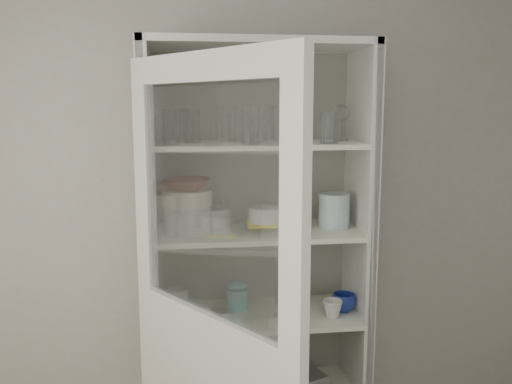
% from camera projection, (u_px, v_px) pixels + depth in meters
% --- Properties ---
extents(wall_back, '(3.60, 0.02, 2.60)m').
position_uv_depth(wall_back, '(210.00, 212.00, 2.68)').
color(wall_back, '#B1B1B1').
rests_on(wall_back, ground).
extents(pantry_cabinet, '(1.00, 0.45, 2.10)m').
position_uv_depth(pantry_cabinet, '(254.00, 291.00, 2.60)').
color(pantry_cabinet, beige).
rests_on(pantry_cabinet, floor).
extents(cupboard_door, '(0.55, 0.76, 2.00)m').
position_uv_depth(cupboard_door, '(211.00, 374.00, 1.94)').
color(cupboard_door, beige).
rests_on(cupboard_door, floor).
extents(tumbler_0, '(0.09, 0.09, 0.14)m').
position_uv_depth(tumbler_0, '(161.00, 128.00, 2.22)').
color(tumbler_0, silver).
rests_on(tumbler_0, shelf_glass).
extents(tumbler_1, '(0.09, 0.09, 0.15)m').
position_uv_depth(tumbler_1, '(170.00, 127.00, 2.25)').
color(tumbler_1, silver).
rests_on(tumbler_1, shelf_glass).
extents(tumbler_2, '(0.09, 0.09, 0.16)m').
position_uv_depth(tumbler_2, '(251.00, 126.00, 2.27)').
color(tumbler_2, silver).
rests_on(tumbler_2, shelf_glass).
extents(tumbler_3, '(0.07, 0.07, 0.13)m').
position_uv_depth(tumbler_3, '(296.00, 129.00, 2.29)').
color(tumbler_3, silver).
rests_on(tumbler_3, shelf_glass).
extents(tumbler_4, '(0.08, 0.08, 0.14)m').
position_uv_depth(tumbler_4, '(259.00, 127.00, 2.28)').
color(tumbler_4, silver).
rests_on(tumbler_4, shelf_glass).
extents(tumbler_5, '(0.09, 0.09, 0.14)m').
position_uv_depth(tumbler_5, '(328.00, 127.00, 2.33)').
color(tumbler_5, silver).
rests_on(tumbler_5, shelf_glass).
extents(tumbler_6, '(0.08, 0.08, 0.14)m').
position_uv_depth(tumbler_6, '(331.00, 128.00, 2.33)').
color(tumbler_6, silver).
rests_on(tumbler_6, shelf_glass).
extents(tumbler_7, '(0.07, 0.07, 0.13)m').
position_uv_depth(tumbler_7, '(163.00, 128.00, 2.33)').
color(tumbler_7, silver).
rests_on(tumbler_7, shelf_glass).
extents(tumbler_8, '(0.09, 0.09, 0.15)m').
position_uv_depth(tumbler_8, '(187.00, 126.00, 2.39)').
color(tumbler_8, silver).
rests_on(tumbler_8, shelf_glass).
extents(tumbler_9, '(0.09, 0.09, 0.15)m').
position_uv_depth(tumbler_9, '(192.00, 126.00, 2.37)').
color(tumbler_9, silver).
rests_on(tumbler_9, shelf_glass).
extents(tumbler_10, '(0.09, 0.09, 0.14)m').
position_uv_depth(tumbler_10, '(237.00, 126.00, 2.38)').
color(tumbler_10, silver).
rests_on(tumbler_10, shelf_glass).
extents(tumbler_11, '(0.10, 0.10, 0.15)m').
position_uv_depth(tumbler_11, '(280.00, 125.00, 2.42)').
color(tumbler_11, silver).
rests_on(tumbler_11, shelf_glass).
extents(goblet_0, '(0.07, 0.07, 0.16)m').
position_uv_depth(goblet_0, '(182.00, 123.00, 2.46)').
color(goblet_0, silver).
rests_on(goblet_0, shelf_glass).
extents(goblet_1, '(0.07, 0.07, 0.16)m').
position_uv_depth(goblet_1, '(235.00, 123.00, 2.51)').
color(goblet_1, silver).
rests_on(goblet_1, shelf_glass).
extents(goblet_2, '(0.08, 0.08, 0.18)m').
position_uv_depth(goblet_2, '(272.00, 121.00, 2.53)').
color(goblet_2, silver).
rests_on(goblet_2, shelf_glass).
extents(goblet_3, '(0.08, 0.08, 0.18)m').
position_uv_depth(goblet_3, '(341.00, 121.00, 2.52)').
color(goblet_3, silver).
rests_on(goblet_3, shelf_glass).
extents(plate_stack_front, '(0.21, 0.21, 0.13)m').
position_uv_depth(plate_stack_front, '(188.00, 219.00, 2.41)').
color(plate_stack_front, silver).
rests_on(plate_stack_front, shelf_plates).
extents(plate_stack_back, '(0.19, 0.19, 0.08)m').
position_uv_depth(plate_stack_back, '(211.00, 216.00, 2.57)').
color(plate_stack_back, silver).
rests_on(plate_stack_back, shelf_plates).
extents(cream_bowl, '(0.23, 0.23, 0.07)m').
position_uv_depth(cream_bowl, '(187.00, 197.00, 2.40)').
color(cream_bowl, '#F7E3C5').
rests_on(cream_bowl, plate_stack_front).
extents(terracotta_bowl, '(0.25, 0.25, 0.05)m').
position_uv_depth(terracotta_bowl, '(187.00, 184.00, 2.39)').
color(terracotta_bowl, brown).
rests_on(terracotta_bowl, cream_bowl).
extents(glass_platter, '(0.44, 0.44, 0.02)m').
position_uv_depth(glass_platter, '(266.00, 226.00, 2.50)').
color(glass_platter, silver).
rests_on(glass_platter, shelf_plates).
extents(yellow_trivet, '(0.18, 0.18, 0.01)m').
position_uv_depth(yellow_trivet, '(266.00, 223.00, 2.50)').
color(yellow_trivet, yellow).
rests_on(yellow_trivet, glass_platter).
extents(white_ramekin, '(0.19, 0.19, 0.07)m').
position_uv_depth(white_ramekin, '(266.00, 214.00, 2.49)').
color(white_ramekin, silver).
rests_on(white_ramekin, yellow_trivet).
extents(grey_bowl_stack, '(0.14, 0.14, 0.16)m').
position_uv_depth(grey_bowl_stack, '(334.00, 210.00, 2.51)').
color(grey_bowl_stack, '#B0C2C2').
rests_on(grey_bowl_stack, shelf_plates).
extents(mug_blue, '(0.13, 0.13, 0.09)m').
position_uv_depth(mug_blue, '(343.00, 303.00, 2.55)').
color(mug_blue, navy).
rests_on(mug_blue, shelf_mugs).
extents(mug_teal, '(0.13, 0.13, 0.11)m').
position_uv_depth(mug_teal, '(295.00, 296.00, 2.62)').
color(mug_teal, '#147073').
rests_on(mug_teal, shelf_mugs).
extents(mug_white, '(0.11, 0.11, 0.08)m').
position_uv_depth(mug_white, '(332.00, 309.00, 2.47)').
color(mug_white, silver).
rests_on(mug_white, shelf_mugs).
extents(teal_jar, '(0.10, 0.10, 0.12)m').
position_uv_depth(teal_jar, '(237.00, 297.00, 2.59)').
color(teal_jar, '#147073').
rests_on(teal_jar, shelf_mugs).
extents(measuring_cups, '(0.10, 0.10, 0.04)m').
position_uv_depth(measuring_cups, '(221.00, 314.00, 2.47)').
color(measuring_cups, silver).
rests_on(measuring_cups, shelf_mugs).
extents(white_canister, '(0.13, 0.13, 0.13)m').
position_uv_depth(white_canister, '(177.00, 302.00, 2.51)').
color(white_canister, silver).
rests_on(white_canister, shelf_mugs).
extents(tin_box, '(0.25, 0.22, 0.06)m').
position_uv_depth(tin_box, '(302.00, 381.00, 2.64)').
color(tin_box, '#A1A2A7').
rests_on(tin_box, shelf_bot).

